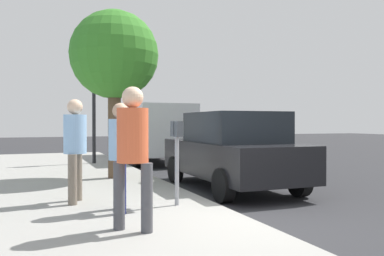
{
  "coord_description": "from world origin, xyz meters",
  "views": [
    {
      "loc": [
        -5.19,
        2.95,
        1.54
      ],
      "look_at": [
        1.04,
        0.45,
        1.44
      ],
      "focal_mm": 37.56,
      "sensor_mm": 36.0,
      "label": 1
    }
  ],
  "objects": [
    {
      "name": "parking_meter",
      "position": [
        1.13,
        0.69,
        1.17
      ],
      "size": [
        0.36,
        0.12,
        1.41
      ],
      "color": "gray",
      "rests_on": "sidewalk_slab"
    },
    {
      "name": "sidewalk_slab",
      "position": [
        0.0,
        3.0,
        0.07
      ],
      "size": [
        28.0,
        6.0,
        0.15
      ],
      "primitive_type": "cube",
      "color": "gray",
      "rests_on": "ground_plane"
    },
    {
      "name": "parking_officer",
      "position": [
        2.0,
        2.25,
        1.21
      ],
      "size": [
        0.52,
        0.39,
        1.79
      ],
      "rotation": [
        0.0,
        0.0,
        -1.9
      ],
      "color": "#726656",
      "rests_on": "sidewalk_slab"
    },
    {
      "name": "ground_plane",
      "position": [
        0.0,
        0.0,
        0.0
      ],
      "size": [
        80.0,
        80.0,
        0.0
      ],
      "primitive_type": "plane",
      "color": "#2B2B2D",
      "rests_on": "ground"
    },
    {
      "name": "traffic_signal",
      "position": [
        8.73,
        0.86,
        2.58
      ],
      "size": [
        0.24,
        0.44,
        3.6
      ],
      "color": "black",
      "rests_on": "sidewalk_slab"
    },
    {
      "name": "parked_van_far",
      "position": [
        9.88,
        -1.35,
        1.26
      ],
      "size": [
        5.2,
        2.13,
        2.18
      ],
      "color": "silver",
      "rests_on": "ground_plane"
    },
    {
      "name": "pedestrian_bystander",
      "position": [
        -0.17,
        1.75,
        1.25
      ],
      "size": [
        0.42,
        0.44,
        1.84
      ],
      "rotation": [
        0.0,
        0.0,
        -0.75
      ],
      "color": "#47474C",
      "rests_on": "sidewalk_slab"
    },
    {
      "name": "parked_sedan_near",
      "position": [
        3.06,
        -1.35,
        0.89
      ],
      "size": [
        4.42,
        2.02,
        1.77
      ],
      "color": "black",
      "rests_on": "ground_plane"
    },
    {
      "name": "street_tree",
      "position": [
        4.86,
        1.01,
        3.19
      ],
      "size": [
        2.21,
        2.21,
        4.19
      ],
      "color": "brown",
      "rests_on": "sidewalk_slab"
    },
    {
      "name": "pedestrian_at_meter",
      "position": [
        1.02,
        1.66,
        1.14
      ],
      "size": [
        0.51,
        0.37,
        1.69
      ],
      "rotation": [
        0.0,
        0.0,
        -1.72
      ],
      "color": "#191E4C",
      "rests_on": "sidewalk_slab"
    }
  ]
}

